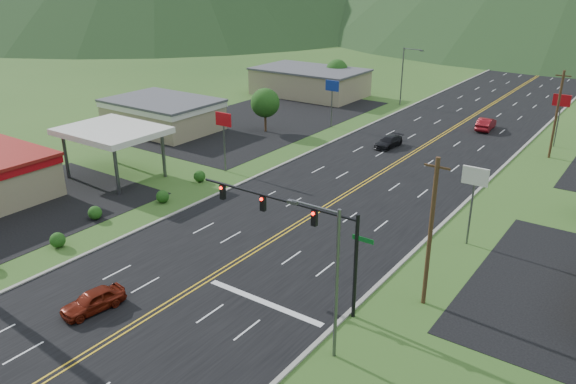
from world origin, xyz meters
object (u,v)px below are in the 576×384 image
Objects in this scene: car_red_near at (93,301)px; car_red_far at (486,124)px; traffic_signal at (301,224)px; streetlight_west at (404,72)px; streetlight_east at (332,274)px; car_dark_mid at (389,142)px; gas_canopy at (112,132)px.

car_red_far reaches higher than car_red_near.
traffic_signal is 1.46× the size of streetlight_west.
streetlight_west is 65.65m from car_red_near.
streetlight_east is 1.00× the size of streetlight_west.
streetlight_west is 2.20× the size of car_red_near.
streetlight_east reaches higher than car_red_far.
car_red_near reaches higher than car_dark_mid.
car_red_far is (7.14, 57.70, 0.12)m from car_red_near.
streetlight_east is at bearing 94.16° from car_red_far.
car_dark_mid is (-9.90, 33.94, -4.67)m from traffic_signal.
traffic_signal is at bearing 139.61° from streetlight_east.
car_dark_mid is at bearing 60.19° from car_red_far.
traffic_signal is 2.64× the size of car_red_far.
streetlight_east is 1.82× the size of car_red_far.
traffic_signal is 6.17m from streetlight_east.
streetlight_west is at bearing 115.96° from car_dark_mid.
car_dark_mid is at bearing 106.26° from traffic_signal.
car_red_far is (-7.36, 52.74, -4.36)m from streetlight_east.
gas_canopy is at bearing 146.60° from car_red_near.
car_red_near is 0.83× the size of car_red_far.
car_dark_mid is (-0.09, 42.89, -0.04)m from car_red_near.
car_red_near is (18.68, -16.96, -4.17)m from gas_canopy.
streetlight_east reaches higher than traffic_signal.
gas_canopy is 2.02× the size of car_red_far.
car_red_near is at bearing -137.59° from traffic_signal.
traffic_signal is at bearing -15.70° from gas_canopy.
car_dark_mid is 0.91× the size of car_red_far.
streetlight_east is 15.97m from car_red_near.
streetlight_west reaches higher than car_red_near.
streetlight_east is 64.21m from streetlight_west.
traffic_signal reaches higher than car_red_far.
gas_canopy is 2.44× the size of car_red_near.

